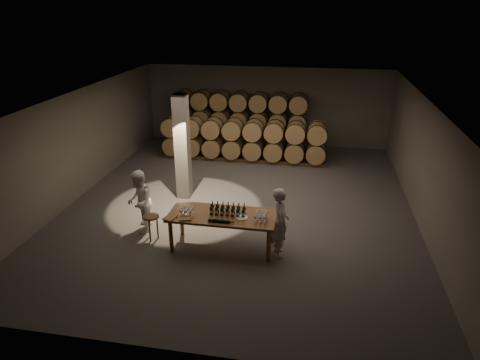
% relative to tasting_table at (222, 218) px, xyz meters
% --- Properties ---
extents(room, '(12.00, 12.00, 12.00)m').
position_rel_tasting_table_xyz_m(room, '(-1.80, 2.70, 0.80)').
color(room, '#595754').
rests_on(room, ground).
extents(tasting_table, '(2.60, 1.10, 0.90)m').
position_rel_tasting_table_xyz_m(tasting_table, '(0.00, 0.00, 0.00)').
color(tasting_table, brown).
rests_on(tasting_table, ground).
extents(barrel_stack_back, '(5.48, 0.95, 2.31)m').
position_rel_tasting_table_xyz_m(barrel_stack_back, '(-0.96, 7.70, 0.40)').
color(barrel_stack_back, brown).
rests_on(barrel_stack_back, ground).
extents(barrel_stack_front, '(6.26, 0.95, 1.57)m').
position_rel_tasting_table_xyz_m(barrel_stack_front, '(-0.57, 6.30, 0.03)').
color(barrel_stack_front, brown).
rests_on(barrel_stack_front, ground).
extents(bottle_cluster, '(0.85, 0.22, 0.30)m').
position_rel_tasting_table_xyz_m(bottle_cluster, '(0.13, 0.02, 0.21)').
color(bottle_cluster, black).
rests_on(bottle_cluster, tasting_table).
extents(lying_bottles, '(0.61, 0.08, 0.08)m').
position_rel_tasting_table_xyz_m(lying_bottles, '(0.02, -0.41, 0.14)').
color(lying_bottles, black).
rests_on(lying_bottles, tasting_table).
extents(glass_cluster_left, '(0.31, 0.31, 0.18)m').
position_rel_tasting_table_xyz_m(glass_cluster_left, '(-0.84, -0.15, 0.23)').
color(glass_cluster_left, silver).
rests_on(glass_cluster_left, tasting_table).
extents(glass_cluster_right, '(0.30, 0.41, 0.16)m').
position_rel_tasting_table_xyz_m(glass_cluster_right, '(0.95, -0.05, 0.22)').
color(glass_cluster_right, silver).
rests_on(glass_cluster_right, tasting_table).
extents(plate, '(0.29, 0.29, 0.02)m').
position_rel_tasting_table_xyz_m(plate, '(0.49, -0.09, 0.11)').
color(plate, white).
rests_on(plate, tasting_table).
extents(notebook_near, '(0.32, 0.29, 0.03)m').
position_rel_tasting_table_xyz_m(notebook_near, '(-0.81, -0.39, 0.12)').
color(notebook_near, olive).
rests_on(notebook_near, tasting_table).
extents(notebook_corner, '(0.33, 0.37, 0.03)m').
position_rel_tasting_table_xyz_m(notebook_corner, '(-1.18, -0.40, 0.12)').
color(notebook_corner, olive).
rests_on(notebook_corner, tasting_table).
extents(pen, '(0.13, 0.02, 0.01)m').
position_rel_tasting_table_xyz_m(pen, '(-0.77, -0.45, 0.11)').
color(pen, black).
rests_on(pen, tasting_table).
extents(stool, '(0.40, 0.40, 0.66)m').
position_rel_tasting_table_xyz_m(stool, '(-1.85, 0.06, -0.25)').
color(stool, brown).
rests_on(stool, ground).
extents(person_man, '(0.60, 0.73, 1.74)m').
position_rel_tasting_table_xyz_m(person_man, '(1.40, -0.09, 0.07)').
color(person_man, beige).
rests_on(person_man, ground).
extents(person_woman, '(0.83, 0.96, 1.69)m').
position_rel_tasting_table_xyz_m(person_woman, '(-2.29, 0.41, 0.05)').
color(person_woman, white).
rests_on(person_woman, ground).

